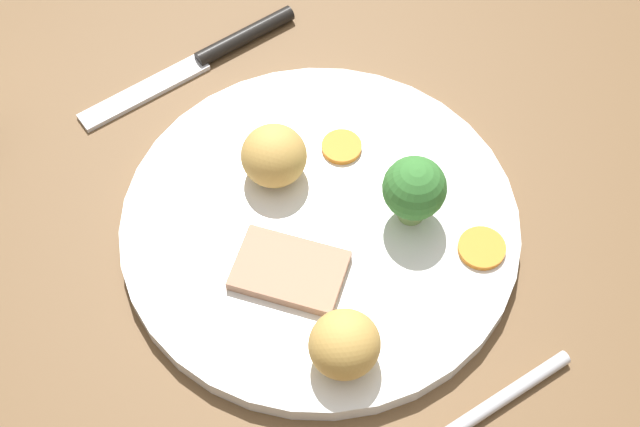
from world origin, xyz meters
The scene contains 10 objects.
dining_table centered at (0.00, 0.00, 1.80)cm, with size 120.00×84.00×3.60cm, color brown.
dinner_plate centered at (-3.85, 1.81, 4.30)cm, with size 26.89×26.89×1.40cm, color white.
meat_slice_main centered at (-5.78, 5.79, 5.40)cm, with size 7.06×4.69×0.80cm, color tan.
roast_potato_left centered at (1.15, 1.90, 7.08)cm, with size 4.48×4.49×4.16cm, color tan.
roast_potato_right centered at (-12.60, 6.67, 7.05)cm, with size 4.33×4.41×4.10cm, color tan.
carrot_coin_front centered at (0.08, -3.05, 5.21)cm, with size 2.83×2.83×0.43cm, color orange.
carrot_coin_back centered at (-12.06, -5.29, 5.21)cm, with size 3.15×3.15×0.42cm, color orange.
broccoli_floret centered at (-7.14, -3.36, 8.08)cm, with size 4.23×4.23×5.35cm.
fork centered at (-20.03, 3.08, 3.99)cm, with size 2.70×15.32×0.90cm.
knife centered at (13.57, -0.83, 4.05)cm, with size 2.15×18.54×1.20cm.
Camera 1 is at (-30.52, 22.27, 59.82)cm, focal length 53.87 mm.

